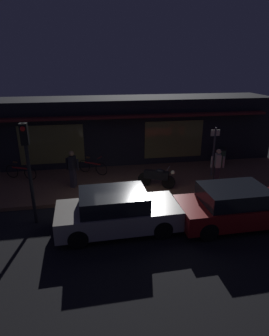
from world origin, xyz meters
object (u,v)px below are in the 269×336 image
(person_bystander, at_px, (217,166))
(trash_bin, at_px, (221,156))
(parked_car_far, at_px, (235,206))
(bicycle_parked, at_px, (93,167))
(parked_car_near, at_px, (117,211))
(person_photographer, at_px, (73,168))
(motorcycle, at_px, (157,177))
(traffic_light_pole, at_px, (27,157))
(sign_post, at_px, (214,149))
(bicycle_extra, at_px, (21,172))

(person_bystander, bearing_deg, trash_bin, 59.93)
(parked_car_far, bearing_deg, bicycle_parked, 131.72)
(bicycle_parked, xyz_separation_m, parked_car_near, (0.66, -5.05, 0.20))
(person_photographer, bearing_deg, motorcycle, -10.08)
(motorcycle, xyz_separation_m, trash_bin, (4.14, 2.30, -0.03))
(person_photographer, relative_size, traffic_light_pole, 0.46)
(motorcycle, distance_m, trash_bin, 4.74)
(trash_bin, bearing_deg, parked_car_far, -111.20)
(trash_bin, bearing_deg, traffic_light_pole, -154.68)
(motorcycle, xyz_separation_m, sign_post, (2.99, 0.91, 0.86))
(person_bystander, xyz_separation_m, traffic_light_pole, (-7.67, -1.86, 1.45))
(person_bystander, distance_m, parked_car_near, 5.61)
(trash_bin, height_order, parked_car_near, parked_car_near)
(bicycle_extra, bearing_deg, parked_car_far, -32.69)
(person_photographer, xyz_separation_m, sign_post, (6.67, 0.26, 0.48))
(person_photographer, height_order, sign_post, sign_post)
(motorcycle, relative_size, person_photographer, 0.93)
(traffic_light_pole, bearing_deg, bicycle_extra, 107.25)
(person_photographer, xyz_separation_m, parked_car_far, (5.67, -3.89, -0.32))
(parked_car_near, bearing_deg, person_photographer, 113.47)
(bicycle_parked, height_order, parked_car_near, parked_car_near)
(trash_bin, bearing_deg, bicycle_extra, -178.35)
(person_bystander, distance_m, parked_car_far, 3.21)
(bicycle_parked, distance_m, traffic_light_pole, 5.04)
(bicycle_extra, relative_size, person_bystander, 0.91)
(traffic_light_pole, relative_size, parked_car_far, 0.87)
(bicycle_parked, xyz_separation_m, bicycle_extra, (-3.40, -0.11, 0.00))
(person_photographer, bearing_deg, trash_bin, 11.91)
(sign_post, height_order, parked_car_far, sign_post)
(traffic_light_pole, relative_size, parked_car_near, 0.87)
(bicycle_extra, xyz_separation_m, parked_car_far, (8.17, -5.25, 0.20))
(parked_car_far, bearing_deg, traffic_light_pole, 169.80)
(sign_post, xyz_separation_m, parked_car_near, (-5.11, -3.84, -0.81))
(motorcycle, xyz_separation_m, bicycle_extra, (-6.18, 2.01, -0.14))
(bicycle_parked, bearing_deg, parked_car_near, -82.57)
(motorcycle, height_order, bicycle_extra, motorcycle)
(parked_car_far, bearing_deg, person_bystander, 76.62)
(traffic_light_pole, bearing_deg, bicycle_parked, 62.35)
(person_photographer, bearing_deg, person_bystander, -7.01)
(traffic_light_pole, bearing_deg, person_photographer, 64.57)
(bicycle_extra, bearing_deg, person_photographer, -28.41)
(bicycle_parked, distance_m, sign_post, 5.98)
(person_bystander, relative_size, traffic_light_pole, 0.46)
(trash_bin, bearing_deg, motorcycle, -150.93)
(person_photographer, bearing_deg, bicycle_extra, 151.59)
(parked_car_near, bearing_deg, bicycle_extra, 129.42)
(bicycle_parked, distance_m, person_bystander, 5.98)
(sign_post, bearing_deg, trash_bin, 50.28)
(parked_car_near, bearing_deg, motorcycle, 54.02)
(bicycle_extra, relative_size, sign_post, 0.63)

